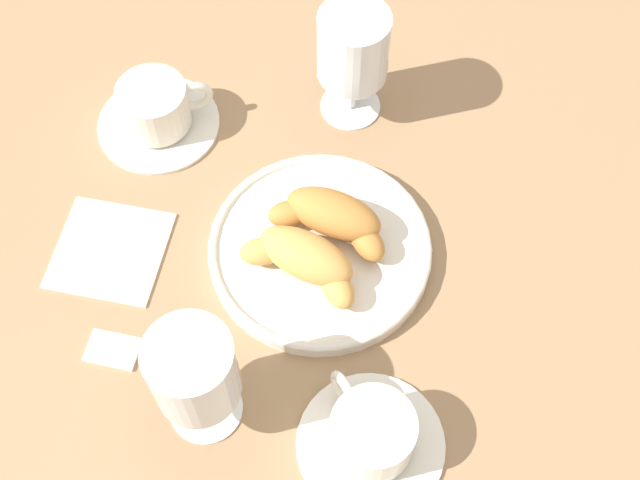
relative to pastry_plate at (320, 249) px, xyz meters
The scene contains 10 objects.
ground_plane 0.04m from the pastry_plate, 34.87° to the left, with size 2.20×2.20×0.00m, color #997551.
pastry_plate is the anchor object (origin of this frame).
croissant_large 0.04m from the pastry_plate, 95.89° to the right, with size 0.14×0.06×0.04m.
croissant_small 0.04m from the pastry_plate, 84.98° to the left, with size 0.14×0.07×0.04m.
coffee_cup_near 0.24m from the pastry_plate, 18.24° to the right, with size 0.14×0.14×0.06m.
coffee_cup_far 0.20m from the pastry_plate, 127.40° to the left, with size 0.14×0.14×0.06m.
juice_glass_left 0.21m from the pastry_plate, 81.07° to the left, with size 0.08×0.08×0.14m.
juice_glass_right 0.21m from the pastry_plate, 75.80° to the right, with size 0.08×0.08×0.14m.
sugar_packet 0.23m from the pastry_plate, 52.35° to the left, with size 0.05×0.03×0.01m, color white.
folded_napkin 0.22m from the pastry_plate, 23.44° to the left, with size 0.11×0.11×0.01m, color silver.
Camera 1 is at (-0.20, 0.36, 0.77)m, focal length 48.23 mm.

